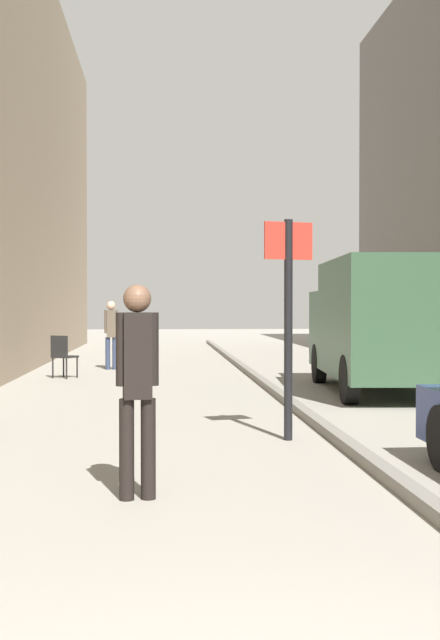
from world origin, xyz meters
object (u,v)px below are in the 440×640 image
cafe_chair_near_window (62,353)px  delivery_van (383,322)px  pedestrian_main_foreground (111,330)px  pedestrian_mid_block (137,376)px  street_sign_post (288,309)px

cafe_chair_near_window → delivery_van: bearing=3.4°
pedestrian_main_foreground → cafe_chair_near_window: size_ratio=1.82×
pedestrian_main_foreground → delivery_van: (5.30, -5.61, 0.30)m
pedestrian_mid_block → cafe_chair_near_window: size_ratio=1.87×
pedestrian_main_foreground → street_sign_post: 10.88m
street_sign_post → delivery_van: bearing=-130.5°
pedestrian_mid_block → delivery_van: bearing=-125.3°
pedestrian_mid_block → pedestrian_main_foreground: bearing=-91.6°
street_sign_post → cafe_chair_near_window: 9.00m
delivery_van → cafe_chair_near_window: bearing=156.0°
pedestrian_main_foreground → pedestrian_mid_block: (1.05, -13.22, 0.03)m
street_sign_post → pedestrian_mid_block: bearing=45.1°
pedestrian_main_foreground → pedestrian_mid_block: 13.26m
pedestrian_main_foreground → pedestrian_mid_block: pedestrian_mid_block is taller
delivery_van → cafe_chair_near_window: 7.06m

